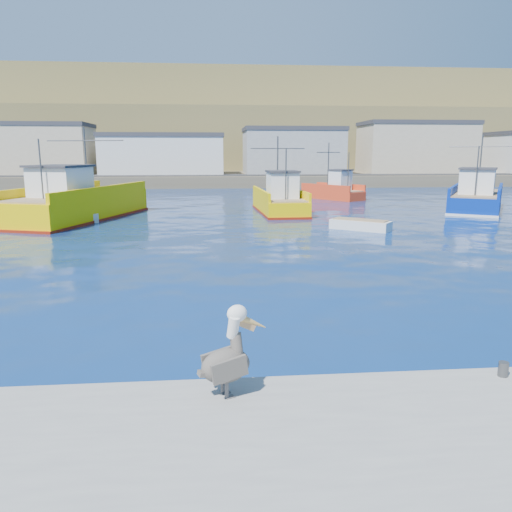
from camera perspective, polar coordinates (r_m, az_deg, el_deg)
The scene contains 10 objects.
ground at distance 13.51m, azimuth 7.28°, elevation -9.70°, with size 260.00×260.00×0.00m, color #071D55.
dock_bollards at distance 10.41m, azimuth 14.77°, elevation -12.89°, with size 36.20×0.20×0.30m.
far_shore at distance 121.57m, azimuth -3.87°, elevation 13.67°, with size 200.00×81.00×24.00m.
trawler_yellow_a at distance 39.52m, azimuth -19.84°, elevation 5.66°, with size 8.70×14.72×6.86m.
trawler_yellow_b at distance 41.45m, azimuth 2.73°, elevation 6.27°, with size 4.55×9.72×6.30m.
trawler_blue at distance 47.23m, azimuth 23.88°, elevation 6.05°, with size 9.06×11.39×6.48m.
boat_orange at distance 54.20m, azimuth 8.95°, elevation 7.46°, with size 6.10×7.17×5.90m.
skiff_left at distance 37.75m, azimuth -20.49°, elevation 3.96°, with size 4.06×2.23×0.84m.
skiff_mid at distance 32.97m, azimuth 11.84°, elevation 3.41°, with size 3.83×3.38×0.83m.
pelican at distance 9.33m, azimuth -3.20°, elevation -11.54°, with size 1.36×0.86×1.72m.
Camera 1 is at (-2.78, -12.26, 4.93)m, focal length 35.00 mm.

